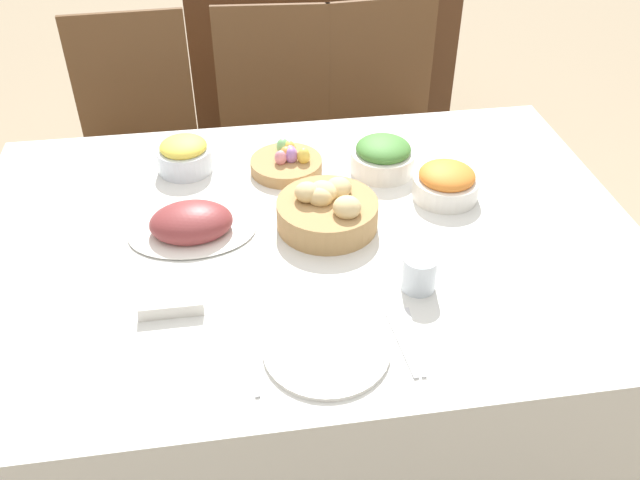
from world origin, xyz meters
TOP-DOWN VIEW (x-y plane):
  - ground_plane at (0.00, 0.00)m, footprint 12.00×12.00m
  - dining_table at (0.00, 0.00)m, footprint 1.67×1.17m
  - chair_far_center at (0.01, 0.91)m, footprint 0.45×0.45m
  - chair_far_right at (0.43, 0.91)m, footprint 0.45×0.45m
  - chair_far_left at (-0.49, 0.91)m, footprint 0.44×0.44m
  - sideboard at (0.28, 1.63)m, footprint 1.17×0.44m
  - bread_basket at (0.06, 0.02)m, footprint 0.25×0.25m
  - egg_basket at (-0.01, 0.30)m, footprint 0.20×0.20m
  - ham_platter at (-0.28, 0.04)m, footprint 0.31×0.22m
  - pineapple_bowl at (-0.30, 0.35)m, footprint 0.15×0.15m
  - carrot_bowl at (0.39, 0.10)m, footprint 0.17×0.17m
  - green_salad_bowl at (0.25, 0.26)m, footprint 0.18×0.18m
  - dinner_plate at (-0.01, -0.41)m, footprint 0.26×0.26m
  - fork at (-0.17, -0.41)m, footprint 0.02×0.19m
  - knife at (0.14, -0.41)m, footprint 0.02×0.19m
  - spoon at (0.17, -0.41)m, footprint 0.02×0.19m
  - drinking_cup at (0.22, -0.24)m, footprint 0.08×0.08m
  - butter_dish at (-0.32, -0.22)m, footprint 0.14×0.09m

SIDE VIEW (x-z plane):
  - ground_plane at x=0.00m, z-range 0.00..0.00m
  - dining_table at x=0.00m, z-range 0.00..0.76m
  - sideboard at x=0.28m, z-range 0.00..0.92m
  - chair_far_center at x=0.01m, z-range 0.03..1.02m
  - chair_far_right at x=0.43m, z-range 0.03..1.02m
  - chair_far_left at x=-0.49m, z-range 0.03..1.02m
  - fork at x=-0.17m, z-range 0.76..0.76m
  - knife at x=0.14m, z-range 0.76..0.76m
  - spoon at x=0.17m, z-range 0.76..0.76m
  - dinner_plate at x=-0.01m, z-range 0.76..0.77m
  - butter_dish at x=-0.32m, z-range 0.76..0.79m
  - egg_basket at x=-0.01m, z-range 0.75..0.82m
  - ham_platter at x=-0.28m, z-range 0.74..0.83m
  - drinking_cup at x=0.22m, z-range 0.76..0.84m
  - carrot_bowl at x=0.39m, z-range 0.76..0.85m
  - bread_basket at x=0.06m, z-range 0.75..0.86m
  - green_salad_bowl at x=0.25m, z-range 0.76..0.86m
  - pineapple_bowl at x=-0.30m, z-range 0.76..0.86m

